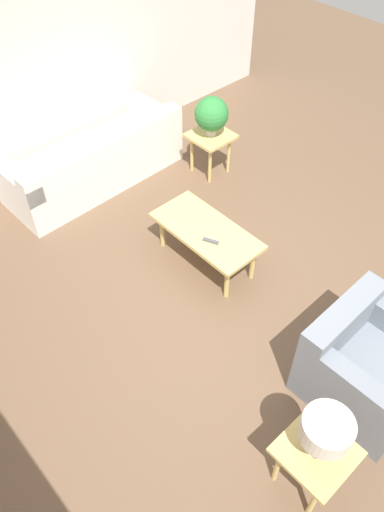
% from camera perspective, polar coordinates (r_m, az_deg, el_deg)
% --- Properties ---
extents(ground_plane, '(14.00, 14.00, 0.00)m').
position_cam_1_polar(ground_plane, '(4.96, 3.48, -4.84)').
color(ground_plane, brown).
extents(wall_right, '(0.12, 7.20, 2.70)m').
position_cam_1_polar(wall_right, '(6.16, -17.79, 20.41)').
color(wall_right, silver).
rests_on(wall_right, ground_plane).
extents(sofa, '(0.90, 2.20, 0.73)m').
position_cam_1_polar(sofa, '(6.23, -11.00, 10.49)').
color(sofa, white).
rests_on(sofa, ground_plane).
extents(armchair, '(0.91, 0.93, 0.80)m').
position_cam_1_polar(armchair, '(4.38, 19.17, -11.68)').
color(armchair, slate).
rests_on(armchair, ground_plane).
extents(coffee_table, '(1.15, 0.55, 0.45)m').
position_cam_1_polar(coffee_table, '(5.00, 1.64, 2.63)').
color(coffee_table, tan).
rests_on(coffee_table, ground_plane).
extents(side_table_plant, '(0.48, 0.48, 0.53)m').
position_cam_1_polar(side_table_plant, '(6.20, 2.15, 12.99)').
color(side_table_plant, tan).
rests_on(side_table_plant, ground_plane).
extents(side_table_lamp, '(0.48, 0.48, 0.53)m').
position_cam_1_polar(side_table_lamp, '(3.78, 13.85, -21.33)').
color(side_table_lamp, tan).
rests_on(side_table_lamp, ground_plane).
extents(potted_plant, '(0.40, 0.40, 0.48)m').
position_cam_1_polar(potted_plant, '(6.01, 2.25, 15.87)').
color(potted_plant, '#B2ADA3').
rests_on(potted_plant, side_table_plant).
extents(table_lamp, '(0.34, 0.34, 0.42)m').
position_cam_1_polar(table_lamp, '(3.43, 15.06, -18.79)').
color(table_lamp, '#333333').
rests_on(table_lamp, side_table_lamp).
extents(remote_control, '(0.16, 0.10, 0.02)m').
position_cam_1_polar(remote_control, '(4.84, 2.15, 1.74)').
color(remote_control, '#4C4C51').
rests_on(remote_control, coffee_table).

